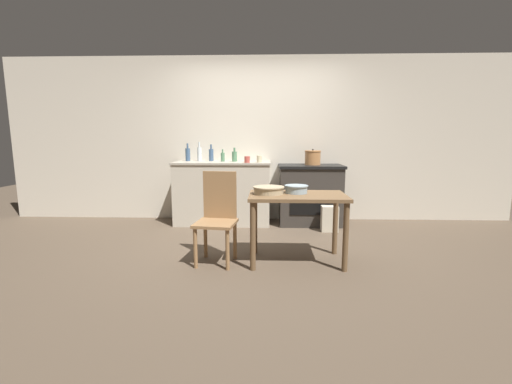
{
  "coord_description": "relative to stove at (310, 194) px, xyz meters",
  "views": [
    {
      "loc": [
        0.15,
        -3.89,
        1.29
      ],
      "look_at": [
        0.0,
        0.43,
        0.61
      ],
      "focal_mm": 24.0,
      "sensor_mm": 36.0,
      "label": 1
    }
  ],
  "objects": [
    {
      "name": "cup_mid_right",
      "position": [
        -0.77,
        -0.14,
        0.54
      ],
      "size": [
        0.07,
        0.07,
        0.1
      ],
      "primitive_type": "cylinder",
      "color": "beige",
      "rests_on": "counter_cabinet"
    },
    {
      "name": "mixing_bowl_small",
      "position": [
        -0.34,
        -1.59,
        0.32
      ],
      "size": [
        0.25,
        0.25,
        0.08
      ],
      "color": "#93A8B2",
      "rests_on": "work_table"
    },
    {
      "name": "work_table",
      "position": [
        -0.33,
        -1.66,
        0.15
      ],
      "size": [
        1.0,
        0.61,
        0.72
      ],
      "color": "brown",
      "rests_on": "ground_plane"
    },
    {
      "name": "stove",
      "position": [
        0.0,
        0.0,
        0.0
      ],
      "size": [
        0.95,
        0.62,
        0.9
      ],
      "color": "#38332D",
      "rests_on": "ground_plane"
    },
    {
      "name": "chair",
      "position": [
        -1.17,
        -1.66,
        0.04
      ],
      "size": [
        0.45,
        0.45,
        0.95
      ],
      "rotation": [
        0.0,
        0.0,
        -0.13
      ],
      "color": "#997047",
      "rests_on": "ground_plane"
    },
    {
      "name": "ground_plane",
      "position": [
        -0.79,
        -1.26,
        -0.45
      ],
      "size": [
        14.0,
        14.0,
        0.0
      ],
      "primitive_type": "plane",
      "color": "brown"
    },
    {
      "name": "wall_back",
      "position": [
        -0.79,
        0.33,
        0.82
      ],
      "size": [
        8.0,
        0.07,
        2.55
      ],
      "color": "beige",
      "rests_on": "ground_plane"
    },
    {
      "name": "stock_pot",
      "position": [
        0.03,
        0.02,
        0.56
      ],
      "size": [
        0.24,
        0.24,
        0.24
      ],
      "color": "#B77A47",
      "rests_on": "stove"
    },
    {
      "name": "bottle_mid_left",
      "position": [
        -1.15,
        0.06,
        0.57
      ],
      "size": [
        0.08,
        0.08,
        0.21
      ],
      "color": "#517F5B",
      "rests_on": "counter_cabinet"
    },
    {
      "name": "mixing_bowl_large",
      "position": [
        -0.63,
        -1.65,
        0.31
      ],
      "size": [
        0.33,
        0.33,
        0.08
      ],
      "color": "tan",
      "rests_on": "work_table"
    },
    {
      "name": "cup_center_right",
      "position": [
        -0.94,
        -0.22,
        0.54
      ],
      "size": [
        0.08,
        0.08,
        0.09
      ],
      "primitive_type": "cylinder",
      "color": "#B74C42",
      "rests_on": "counter_cabinet"
    },
    {
      "name": "bottle_far_left",
      "position": [
        -1.89,
        0.14,
        0.6
      ],
      "size": [
        0.07,
        0.07,
        0.27
      ],
      "color": "#3D5675",
      "rests_on": "counter_cabinet"
    },
    {
      "name": "bottle_center_left",
      "position": [
        -1.52,
        0.15,
        0.59
      ],
      "size": [
        0.07,
        0.07,
        0.26
      ],
      "color": "#3D5675",
      "rests_on": "counter_cabinet"
    },
    {
      "name": "flour_sack",
      "position": [
        0.23,
        -0.44,
        -0.27
      ],
      "size": [
        0.23,
        0.16,
        0.36
      ],
      "primitive_type": "cube",
      "color": "beige",
      "rests_on": "ground_plane"
    },
    {
      "name": "bottle_left",
      "position": [
        -1.33,
        0.05,
        0.56
      ],
      "size": [
        0.06,
        0.06,
        0.18
      ],
      "color": "#517F5B",
      "rests_on": "counter_cabinet"
    },
    {
      "name": "bottle_center",
      "position": [
        -1.7,
        0.12,
        0.61
      ],
      "size": [
        0.07,
        0.07,
        0.29
      ],
      "color": "silver",
      "rests_on": "counter_cabinet"
    },
    {
      "name": "counter_cabinet",
      "position": [
        -1.33,
        -0.0,
        0.02
      ],
      "size": [
        1.45,
        0.62,
        0.94
      ],
      "color": "beige",
      "rests_on": "ground_plane"
    }
  ]
}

